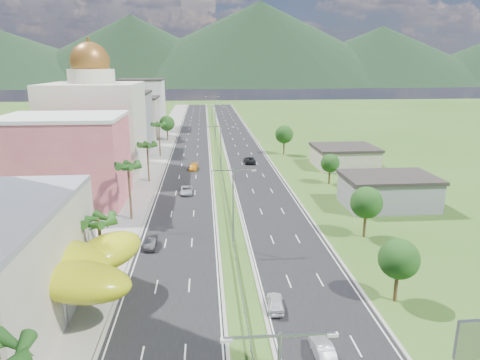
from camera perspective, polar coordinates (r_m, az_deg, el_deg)
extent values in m
plane|color=#2D5119|center=(49.95, -0.08, -13.63)|extent=(500.00, 500.00, 0.00)
cube|color=black|center=(135.80, -6.40, 4.94)|extent=(11.00, 260.00, 0.04)
cube|color=black|center=(136.19, -0.06, 5.06)|extent=(11.00, 260.00, 0.04)
cube|color=gray|center=(136.39, -10.41, 4.84)|extent=(7.00, 260.00, 0.12)
cube|color=gray|center=(118.00, -2.97, 3.75)|extent=(0.08, 216.00, 0.28)
cube|color=gray|center=(218.91, -3.88, 8.99)|extent=(0.10, 0.12, 0.70)
cube|color=gray|center=(22.97, 1.58, -20.22)|extent=(2.88, 0.12, 0.12)
cube|color=gray|center=(23.42, 9.03, -19.65)|extent=(2.88, 0.12, 0.12)
cube|color=silver|center=(22.94, -1.82, -20.57)|extent=(0.60, 0.25, 0.18)
cube|color=silver|center=(23.78, 12.20, -19.51)|extent=(0.60, 0.25, 0.18)
cylinder|color=gray|center=(56.84, -0.91, -3.87)|extent=(0.20, 0.20, 11.00)
cube|color=gray|center=(55.26, -2.43, 1.29)|extent=(2.88, 0.12, 0.12)
cube|color=gray|center=(55.44, 0.55, 1.35)|extent=(2.88, 0.12, 0.12)
cube|color=silver|center=(55.25, -3.75, 1.16)|extent=(0.60, 0.25, 0.18)
cube|color=silver|center=(55.60, 1.86, 1.27)|extent=(0.60, 0.25, 0.18)
cylinder|color=gray|center=(95.49, -2.56, 3.99)|extent=(0.20, 0.20, 11.00)
cube|color=gray|center=(94.55, -3.48, 7.13)|extent=(2.88, 0.12, 0.12)
cube|color=gray|center=(94.66, -1.72, 7.16)|extent=(2.88, 0.12, 0.12)
cube|color=silver|center=(94.55, -4.26, 7.05)|extent=(0.60, 0.25, 0.18)
cube|color=silver|center=(94.75, -0.94, 7.11)|extent=(0.60, 0.25, 0.18)
cylinder|color=gray|center=(139.88, -3.32, 7.58)|extent=(0.20, 0.20, 11.00)
cube|color=gray|center=(139.24, -3.95, 9.73)|extent=(2.88, 0.12, 0.12)
cube|color=gray|center=(139.31, -2.75, 9.75)|extent=(2.88, 0.12, 0.12)
cube|color=silver|center=(139.23, -4.49, 9.68)|extent=(0.60, 0.25, 0.18)
cube|color=silver|center=(139.38, -2.22, 9.72)|extent=(0.60, 0.25, 0.18)
cylinder|color=gray|center=(184.56, -3.72, 9.43)|extent=(0.20, 0.20, 11.00)
cube|color=gray|center=(184.08, -4.20, 11.06)|extent=(2.88, 0.12, 0.12)
cube|color=gray|center=(184.14, -3.29, 11.08)|extent=(2.88, 0.12, 0.12)
cube|color=silver|center=(184.08, -4.61, 11.03)|extent=(0.60, 0.25, 0.18)
cube|color=silver|center=(184.18, -2.88, 11.06)|extent=(0.60, 0.25, 0.18)
cylinder|color=gray|center=(51.33, -28.34, -12.25)|extent=(0.50, 0.50, 4.00)
cylinder|color=gray|center=(44.81, -22.37, -15.60)|extent=(0.50, 0.50, 4.00)
cylinder|color=gray|center=(43.82, -28.77, -17.15)|extent=(0.50, 0.50, 4.00)
cylinder|color=gray|center=(48.46, -18.31, -12.75)|extent=(0.50, 0.50, 4.00)
cube|color=#CD5469|center=(81.15, -22.21, 2.29)|extent=(20.00, 15.00, 15.00)
cube|color=beige|center=(102.54, -18.65, 6.54)|extent=(20.00, 20.00, 20.00)
cylinder|color=beige|center=(101.59, -19.21, 12.96)|extent=(10.00, 10.00, 3.00)
sphere|color=brown|center=(101.56, -19.36, 14.64)|extent=(8.40, 8.40, 8.40)
cube|color=gray|center=(126.81, -15.53, 7.40)|extent=(16.00, 15.00, 16.00)
cube|color=#ABA18D|center=(148.50, -13.98, 7.99)|extent=(16.00, 15.00, 13.00)
cube|color=silver|center=(170.87, -12.85, 9.80)|extent=(16.00, 15.00, 18.00)
cube|color=gray|center=(78.55, 19.14, -1.59)|extent=(15.00, 10.00, 5.00)
cube|color=#ABA18D|center=(106.43, 13.72, 2.93)|extent=(14.00, 12.00, 4.40)
cylinder|color=#47301C|center=(51.33, -18.01, -8.93)|extent=(0.36, 0.36, 7.50)
cylinder|color=#47301C|center=(69.48, -14.47, -1.65)|extent=(0.36, 0.36, 9.00)
cylinder|color=#47301C|center=(91.62, -12.16, 2.22)|extent=(0.36, 0.36, 8.00)
cylinder|color=#47301C|center=(115.90, -10.67, 5.19)|extent=(0.36, 0.36, 8.80)
cylinder|color=#47301C|center=(140.77, -9.66, 6.18)|extent=(0.40, 0.40, 4.90)
sphere|color=#1F4917|center=(140.32, -9.71, 7.45)|extent=(4.90, 4.90, 4.90)
cylinder|color=#47301C|center=(48.56, 20.12, -12.73)|extent=(0.40, 0.40, 4.20)
sphere|color=#1F4917|center=(47.39, 20.42, -9.84)|extent=(4.20, 4.20, 4.20)
cylinder|color=#47301C|center=(63.86, 16.32, -5.40)|extent=(0.40, 0.40, 4.55)
sphere|color=#1F4917|center=(62.92, 16.51, -2.90)|extent=(4.55, 4.55, 4.55)
cylinder|color=#47301C|center=(90.19, 11.84, 0.67)|extent=(0.40, 0.40, 3.85)
sphere|color=#1F4917|center=(89.61, 11.93, 2.21)|extent=(3.85, 3.85, 3.85)
cylinder|color=#47301C|center=(117.63, 5.88, 4.56)|extent=(0.40, 0.40, 4.90)
sphere|color=#1F4917|center=(117.09, 5.92, 6.07)|extent=(4.90, 4.90, 4.90)
imported|color=black|center=(59.70, -11.79, -8.17)|extent=(1.44, 4.12, 1.36)
imported|color=#A8ACB0|center=(82.44, -7.16, -1.36)|extent=(2.28, 4.90, 1.36)
imported|color=orange|center=(100.93, -6.21, 1.75)|extent=(2.31, 4.72, 1.32)
imported|color=silver|center=(45.22, 4.72, -15.95)|extent=(1.99, 4.20, 1.39)
imported|color=#ADB0B5|center=(39.53, 10.99, -21.33)|extent=(1.55, 4.29, 1.41)
imported|color=black|center=(107.23, 1.29, 2.70)|extent=(2.66, 5.63, 1.55)
imported|color=black|center=(59.09, -13.01, -8.64)|extent=(0.68, 1.74, 1.09)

